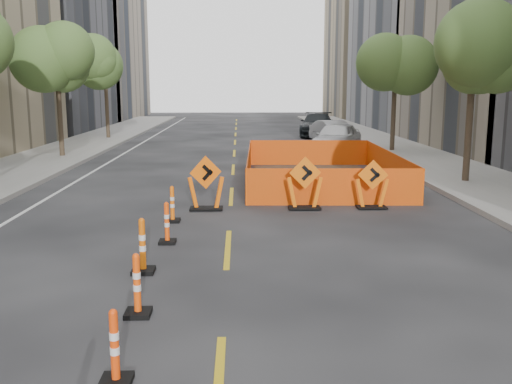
{
  "coord_description": "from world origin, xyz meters",
  "views": [
    {
      "loc": [
        0.26,
        -8.01,
        3.48
      ],
      "look_at": [
        0.64,
        4.8,
        1.1
      ],
      "focal_mm": 40.0,
      "sensor_mm": 36.0,
      "label": 1
    }
  ],
  "objects_px": {
    "parked_car_near": "(337,138)",
    "parked_car_far": "(317,124)",
    "channelizer_4": "(142,246)",
    "channelizer_5": "(167,223)",
    "chevron_sign_left": "(206,183)",
    "channelizer_2": "(115,347)",
    "chevron_sign_center": "(305,183)",
    "parked_car_mid": "(334,132)",
    "channelizer_3": "(137,285)",
    "channelizer_6": "(172,204)",
    "chevron_sign_right": "(372,184)"
  },
  "relations": [
    {
      "from": "channelizer_4",
      "to": "chevron_sign_left",
      "type": "distance_m",
      "value": 5.64
    },
    {
      "from": "channelizer_2",
      "to": "chevron_sign_center",
      "type": "distance_m",
      "value": 10.25
    },
    {
      "from": "channelizer_6",
      "to": "chevron_sign_right",
      "type": "distance_m",
      "value": 5.76
    },
    {
      "from": "chevron_sign_left",
      "to": "parked_car_far",
      "type": "xyz_separation_m",
      "value": [
        6.51,
        24.51,
        0.04
      ]
    },
    {
      "from": "chevron_sign_left",
      "to": "channelizer_3",
      "type": "bearing_deg",
      "value": -117.91
    },
    {
      "from": "channelizer_6",
      "to": "channelizer_3",
      "type": "bearing_deg",
      "value": -88.42
    },
    {
      "from": "channelizer_3",
      "to": "parked_car_far",
      "type": "height_order",
      "value": "parked_car_far"
    },
    {
      "from": "parked_car_far",
      "to": "channelizer_2",
      "type": "bearing_deg",
      "value": -91.94
    },
    {
      "from": "parked_car_near",
      "to": "parked_car_far",
      "type": "relative_size",
      "value": 0.85
    },
    {
      "from": "channelizer_4",
      "to": "channelizer_5",
      "type": "relative_size",
      "value": 1.12
    },
    {
      "from": "channelizer_3",
      "to": "parked_car_near",
      "type": "height_order",
      "value": "parked_car_near"
    },
    {
      "from": "chevron_sign_right",
      "to": "parked_car_mid",
      "type": "xyz_separation_m",
      "value": [
        2.0,
        18.91,
        -0.01
      ]
    },
    {
      "from": "channelizer_3",
      "to": "chevron_sign_left",
      "type": "distance_m",
      "value": 7.65
    },
    {
      "from": "parked_car_near",
      "to": "chevron_sign_left",
      "type": "bearing_deg",
      "value": -90.0
    },
    {
      "from": "chevron_sign_left",
      "to": "chevron_sign_center",
      "type": "height_order",
      "value": "chevron_sign_left"
    },
    {
      "from": "channelizer_3",
      "to": "channelizer_6",
      "type": "distance_m",
      "value": 6.18
    },
    {
      "from": "chevron_sign_left",
      "to": "chevron_sign_center",
      "type": "distance_m",
      "value": 2.82
    },
    {
      "from": "channelizer_4",
      "to": "channelizer_6",
      "type": "height_order",
      "value": "channelizer_4"
    },
    {
      "from": "channelizer_5",
      "to": "parked_car_far",
      "type": "xyz_separation_m",
      "value": [
        7.19,
        28.01,
        0.34
      ]
    },
    {
      "from": "parked_car_near",
      "to": "parked_car_far",
      "type": "height_order",
      "value": "parked_car_far"
    },
    {
      "from": "channelizer_4",
      "to": "parked_car_far",
      "type": "height_order",
      "value": "parked_car_far"
    },
    {
      "from": "chevron_sign_left",
      "to": "parked_car_mid",
      "type": "distance_m",
      "value": 20.1
    },
    {
      "from": "chevron_sign_right",
      "to": "parked_car_mid",
      "type": "distance_m",
      "value": 19.01
    },
    {
      "from": "parked_car_near",
      "to": "channelizer_6",
      "type": "bearing_deg",
      "value": -90.49
    },
    {
      "from": "chevron_sign_center",
      "to": "parked_car_far",
      "type": "relative_size",
      "value": 0.27
    },
    {
      "from": "channelizer_3",
      "to": "parked_car_mid",
      "type": "distance_m",
      "value": 27.57
    },
    {
      "from": "channelizer_4",
      "to": "chevron_sign_right",
      "type": "height_order",
      "value": "chevron_sign_right"
    },
    {
      "from": "channelizer_5",
      "to": "parked_car_far",
      "type": "relative_size",
      "value": 0.17
    },
    {
      "from": "parked_car_mid",
      "to": "chevron_sign_left",
      "type": "bearing_deg",
      "value": -125.84
    },
    {
      "from": "channelizer_3",
      "to": "chevron_sign_right",
      "type": "distance_m",
      "value": 9.36
    },
    {
      "from": "channelizer_2",
      "to": "parked_car_mid",
      "type": "bearing_deg",
      "value": 75.71
    },
    {
      "from": "chevron_sign_right",
      "to": "parked_car_mid",
      "type": "height_order",
      "value": "chevron_sign_right"
    },
    {
      "from": "parked_car_near",
      "to": "parked_car_mid",
      "type": "bearing_deg",
      "value": 106.0
    },
    {
      "from": "channelizer_5",
      "to": "chevron_sign_left",
      "type": "xyz_separation_m",
      "value": [
        0.68,
        3.51,
        0.3
      ]
    },
    {
      "from": "channelizer_4",
      "to": "channelizer_2",
      "type": "bearing_deg",
      "value": -85.08
    },
    {
      "from": "channelizer_2",
      "to": "chevron_sign_center",
      "type": "relative_size",
      "value": 0.62
    },
    {
      "from": "channelizer_2",
      "to": "parked_car_near",
      "type": "xyz_separation_m",
      "value": [
        6.59,
        23.48,
        0.35
      ]
    },
    {
      "from": "channelizer_6",
      "to": "parked_car_far",
      "type": "height_order",
      "value": "parked_car_far"
    },
    {
      "from": "parked_car_mid",
      "to": "parked_car_far",
      "type": "height_order",
      "value": "parked_car_far"
    },
    {
      "from": "channelizer_5",
      "to": "chevron_sign_center",
      "type": "distance_m",
      "value": 4.96
    },
    {
      "from": "chevron_sign_left",
      "to": "chevron_sign_right",
      "type": "distance_m",
      "value": 4.77
    },
    {
      "from": "chevron_sign_center",
      "to": "parked_car_mid",
      "type": "xyz_separation_m",
      "value": [
        3.94,
        18.93,
        -0.06
      ]
    },
    {
      "from": "chevron_sign_right",
      "to": "channelizer_5",
      "type": "bearing_deg",
      "value": -137.58
    },
    {
      "from": "channelizer_3",
      "to": "channelizer_5",
      "type": "relative_size",
      "value": 1.05
    },
    {
      "from": "channelizer_5",
      "to": "chevron_sign_center",
      "type": "height_order",
      "value": "chevron_sign_center"
    },
    {
      "from": "chevron_sign_center",
      "to": "chevron_sign_right",
      "type": "bearing_deg",
      "value": -4.18
    },
    {
      "from": "parked_car_far",
      "to": "channelizer_4",
      "type": "bearing_deg",
      "value": -94.12
    },
    {
      "from": "chevron_sign_left",
      "to": "parked_car_near",
      "type": "relative_size",
      "value": 0.33
    },
    {
      "from": "parked_car_mid",
      "to": "channelizer_4",
      "type": "bearing_deg",
      "value": -123.51
    },
    {
      "from": "channelizer_5",
      "to": "channelizer_6",
      "type": "xyz_separation_m",
      "value": [
        -0.11,
        2.06,
        0.0
      ]
    }
  ]
}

